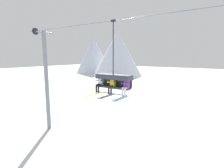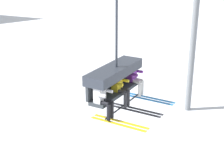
% 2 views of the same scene
% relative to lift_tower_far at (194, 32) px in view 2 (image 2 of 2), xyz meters
% --- Properties ---
extents(lift_tower_far, '(0.36, 1.88, 9.17)m').
position_rel_lift_tower_far_xyz_m(lift_tower_far, '(0.00, 0.00, 0.00)').
color(lift_tower_far, slate).
rests_on(lift_tower_far, ground_plane).
extents(chairlift_chair, '(2.38, 0.74, 4.39)m').
position_rel_lift_tower_far_xyz_m(chairlift_chair, '(-10.23, -0.71, 0.71)').
color(chairlift_chair, '#33383D').
extents(skier_white, '(0.46, 1.70, 1.23)m').
position_rel_lift_tower_far_xyz_m(skier_white, '(-11.20, -0.93, 0.37)').
color(skier_white, silver).
extents(skier_yellow, '(0.46, 1.70, 1.23)m').
position_rel_lift_tower_far_xyz_m(skier_yellow, '(-10.23, -0.93, 0.37)').
color(skier_yellow, yellow).
extents(skier_purple, '(0.46, 1.70, 1.23)m').
position_rel_lift_tower_far_xyz_m(skier_purple, '(-9.25, -0.93, 0.37)').
color(skier_purple, purple).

